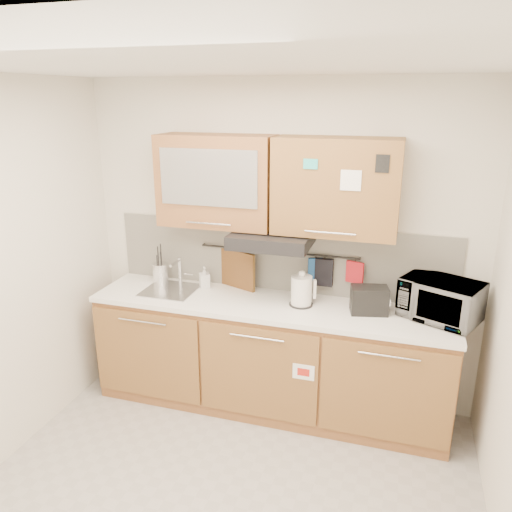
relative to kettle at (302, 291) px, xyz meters
The scene contains 18 objects.
ceiling 2.00m from the kettle, 101.48° to the right, with size 3.20×3.20×0.00m, color white.
wall_back 0.46m from the kettle, 131.98° to the left, with size 3.20×3.20×0.00m, color silver.
base_cabinet 0.68m from the kettle, behind, with size 2.80×0.64×0.88m.
countertop 0.28m from the kettle, behind, with size 2.82×0.62×0.04m, color white.
backsplash 0.40m from the kettle, 133.24° to the left, with size 2.80×0.02×0.56m, color silver.
upper_cabinets 0.84m from the kettle, 158.61° to the left, with size 1.82×0.37×0.70m.
range_hood 0.46m from the kettle, behind, with size 0.60×0.46×0.10m, color black.
sink 1.10m from the kettle, behind, with size 0.42×0.40×0.26m.
utensil_rail 0.41m from the kettle, 137.69° to the left, with size 0.02×0.02×1.30m, color black.
utensil_crock 1.27m from the kettle, behind, with size 0.17×0.17×0.34m.
kettle is the anchor object (origin of this frame).
toaster 0.51m from the kettle, ahead, with size 0.30×0.21×0.20m.
microwave 1.00m from the kettle, ahead, with size 0.53×0.36×0.29m, color #999999.
soap_bottle 0.87m from the kettle, behind, with size 0.08×0.08×0.18m, color #999999.
cutting_board 0.64m from the kettle, 160.57° to the left, with size 0.37×0.03×0.46m, color brown.
oven_mitt 0.25m from the kettle, 73.87° to the left, with size 0.11×0.03×0.18m, color navy.
dark_pouch 0.27m from the kettle, 57.83° to the left, with size 0.14×0.04×0.22m, color black.
pot_holder 0.44m from the kettle, 29.62° to the left, with size 0.14×0.02×0.17m, color #AD1720.
Camera 1 is at (0.94, -2.26, 2.45)m, focal length 35.00 mm.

